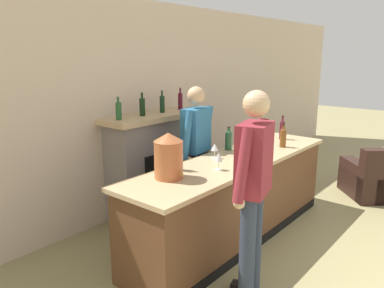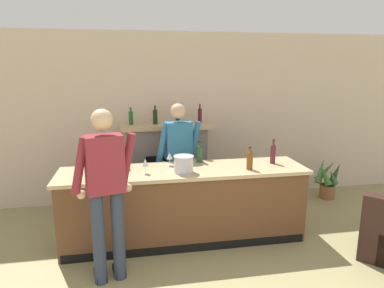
{
  "view_description": "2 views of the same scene",
  "coord_description": "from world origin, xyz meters",
  "px_view_note": "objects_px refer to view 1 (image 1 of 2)",
  "views": [
    {
      "loc": [
        -3.47,
        0.74,
        2.07
      ],
      "look_at": [
        -0.3,
        3.38,
        1.08
      ],
      "focal_mm": 35.0,
      "sensor_mm": 36.0,
      "label": 1
    },
    {
      "loc": [
        -0.71,
        -1.14,
        2.19
      ],
      "look_at": [
        0.08,
        3.25,
        1.19
      ],
      "focal_mm": 32.0,
      "sensor_mm": 36.0,
      "label": 2
    }
  ],
  "objects_px": {
    "fireplace_stone": "(153,163)",
    "ice_bucket_steel": "(246,152)",
    "person_bartender": "(196,150)",
    "wine_bottle_chardonnay_pale": "(282,129)",
    "armchair_black": "(378,181)",
    "wine_bottle_port_short": "(229,139)",
    "wine_glass_by_dispenser": "(215,148)",
    "wine_bottle_cabernet_heavy": "(283,137)",
    "copper_dispenser": "(169,155)",
    "wine_bottle_merlot_tall": "(177,156)",
    "wine_glass_near_bucket": "(219,157)",
    "person_customer": "(252,190)",
    "potted_plant_corner": "(269,152)"
  },
  "relations": [
    {
      "from": "ice_bucket_steel",
      "to": "wine_glass_near_bucket",
      "type": "relative_size",
      "value": 1.35
    },
    {
      "from": "wine_bottle_port_short",
      "to": "fireplace_stone",
      "type": "bearing_deg",
      "value": 109.86
    },
    {
      "from": "armchair_black",
      "to": "wine_glass_near_bucket",
      "type": "bearing_deg",
      "value": 163.8
    },
    {
      "from": "fireplace_stone",
      "to": "ice_bucket_steel",
      "type": "relative_size",
      "value": 6.59
    },
    {
      "from": "wine_bottle_merlot_tall",
      "to": "wine_bottle_port_short",
      "type": "xyz_separation_m",
      "value": [
        1.01,
        0.07,
        -0.01
      ]
    },
    {
      "from": "copper_dispenser",
      "to": "wine_bottle_chardonnay_pale",
      "type": "relative_size",
      "value": 1.32
    },
    {
      "from": "potted_plant_corner",
      "to": "wine_bottle_merlot_tall",
      "type": "relative_size",
      "value": 2.16
    },
    {
      "from": "wine_glass_by_dispenser",
      "to": "fireplace_stone",
      "type": "bearing_deg",
      "value": 86.23
    },
    {
      "from": "fireplace_stone",
      "to": "potted_plant_corner",
      "type": "xyz_separation_m",
      "value": [
        2.72,
        -0.24,
        -0.35
      ]
    },
    {
      "from": "wine_bottle_cabernet_heavy",
      "to": "wine_bottle_port_short",
      "type": "relative_size",
      "value": 1.02
    },
    {
      "from": "wine_bottle_cabernet_heavy",
      "to": "wine_bottle_merlot_tall",
      "type": "height_order",
      "value": "wine_bottle_merlot_tall"
    },
    {
      "from": "wine_bottle_merlot_tall",
      "to": "wine_glass_by_dispenser",
      "type": "relative_size",
      "value": 1.89
    },
    {
      "from": "fireplace_stone",
      "to": "wine_bottle_cabernet_heavy",
      "type": "distance_m",
      "value": 1.71
    },
    {
      "from": "wine_bottle_port_short",
      "to": "wine_bottle_chardonnay_pale",
      "type": "bearing_deg",
      "value": -13.62
    },
    {
      "from": "wine_bottle_chardonnay_pale",
      "to": "wine_glass_near_bucket",
      "type": "xyz_separation_m",
      "value": [
        -1.68,
        -0.16,
        -0.01
      ]
    },
    {
      "from": "potted_plant_corner",
      "to": "wine_bottle_merlot_tall",
      "type": "xyz_separation_m",
      "value": [
        -3.38,
        -0.78,
        0.77
      ]
    },
    {
      "from": "person_bartender",
      "to": "wine_bottle_port_short",
      "type": "relative_size",
      "value": 6.05
    },
    {
      "from": "wine_bottle_cabernet_heavy",
      "to": "wine_bottle_chardonnay_pale",
      "type": "xyz_separation_m",
      "value": [
        0.4,
        0.21,
        0.01
      ]
    },
    {
      "from": "armchair_black",
      "to": "wine_bottle_chardonnay_pale",
      "type": "height_order",
      "value": "wine_bottle_chardonnay_pale"
    },
    {
      "from": "potted_plant_corner",
      "to": "ice_bucket_steel",
      "type": "bearing_deg",
      "value": -156.92
    },
    {
      "from": "armchair_black",
      "to": "copper_dispenser",
      "type": "relative_size",
      "value": 2.58
    },
    {
      "from": "wine_bottle_merlot_tall",
      "to": "wine_glass_near_bucket",
      "type": "bearing_deg",
      "value": -50.45
    },
    {
      "from": "armchair_black",
      "to": "wine_bottle_cabernet_heavy",
      "type": "relative_size",
      "value": 3.87
    },
    {
      "from": "person_customer",
      "to": "wine_bottle_cabernet_heavy",
      "type": "relative_size",
      "value": 6.3
    },
    {
      "from": "wine_bottle_merlot_tall",
      "to": "wine_glass_by_dispenser",
      "type": "distance_m",
      "value": 0.59
    },
    {
      "from": "wine_bottle_chardonnay_pale",
      "to": "wine_glass_near_bucket",
      "type": "distance_m",
      "value": 1.69
    },
    {
      "from": "copper_dispenser",
      "to": "wine_bottle_cabernet_heavy",
      "type": "relative_size",
      "value": 1.5
    },
    {
      "from": "wine_glass_near_bucket",
      "to": "wine_glass_by_dispenser",
      "type": "distance_m",
      "value": 0.44
    },
    {
      "from": "person_bartender",
      "to": "wine_bottle_chardonnay_pale",
      "type": "xyz_separation_m",
      "value": [
        1.19,
        -0.53,
        0.15
      ]
    },
    {
      "from": "potted_plant_corner",
      "to": "wine_bottle_cabernet_heavy",
      "type": "xyz_separation_m",
      "value": [
        -1.83,
        -1.16,
        0.76
      ]
    },
    {
      "from": "wine_bottle_cabernet_heavy",
      "to": "fireplace_stone",
      "type": "bearing_deg",
      "value": 122.46
    },
    {
      "from": "person_bartender",
      "to": "wine_glass_near_bucket",
      "type": "height_order",
      "value": "person_bartender"
    },
    {
      "from": "person_customer",
      "to": "copper_dispenser",
      "type": "bearing_deg",
      "value": 95.06
    },
    {
      "from": "ice_bucket_steel",
      "to": "wine_bottle_merlot_tall",
      "type": "bearing_deg",
      "value": 154.16
    },
    {
      "from": "wine_glass_by_dispenser",
      "to": "copper_dispenser",
      "type": "bearing_deg",
      "value": -174.59
    },
    {
      "from": "potted_plant_corner",
      "to": "wine_glass_by_dispenser",
      "type": "relative_size",
      "value": 4.09
    },
    {
      "from": "wine_bottle_chardonnay_pale",
      "to": "wine_bottle_merlot_tall",
      "type": "bearing_deg",
      "value": 175.25
    },
    {
      "from": "potted_plant_corner",
      "to": "wine_bottle_cabernet_heavy",
      "type": "distance_m",
      "value": 2.3
    },
    {
      "from": "copper_dispenser",
      "to": "wine_glass_by_dispenser",
      "type": "height_order",
      "value": "copper_dispenser"
    },
    {
      "from": "armchair_black",
      "to": "potted_plant_corner",
      "type": "relative_size",
      "value": 1.62
    },
    {
      "from": "person_customer",
      "to": "ice_bucket_steel",
      "type": "distance_m",
      "value": 1.07
    },
    {
      "from": "fireplace_stone",
      "to": "copper_dispenser",
      "type": "bearing_deg",
      "value": -128.13
    },
    {
      "from": "person_bartender",
      "to": "wine_glass_near_bucket",
      "type": "xyz_separation_m",
      "value": [
        -0.5,
        -0.69,
        0.13
      ]
    },
    {
      "from": "wine_bottle_cabernet_heavy",
      "to": "wine_bottle_merlot_tall",
      "type": "relative_size",
      "value": 0.91
    },
    {
      "from": "wine_bottle_port_short",
      "to": "wine_glass_by_dispenser",
      "type": "xyz_separation_m",
      "value": [
        -0.42,
        -0.1,
        -0.01
      ]
    },
    {
      "from": "armchair_black",
      "to": "wine_bottle_chardonnay_pale",
      "type": "relative_size",
      "value": 3.42
    },
    {
      "from": "ice_bucket_steel",
      "to": "wine_glass_near_bucket",
      "type": "distance_m",
      "value": 0.46
    },
    {
      "from": "copper_dispenser",
      "to": "wine_bottle_cabernet_heavy",
      "type": "xyz_separation_m",
      "value": [
        1.78,
        -0.27,
        -0.09
      ]
    },
    {
      "from": "person_bartender",
      "to": "wine_bottle_cabernet_heavy",
      "type": "height_order",
      "value": "person_bartender"
    },
    {
      "from": "wine_bottle_port_short",
      "to": "wine_glass_by_dispenser",
      "type": "height_order",
      "value": "wine_bottle_port_short"
    }
  ]
}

